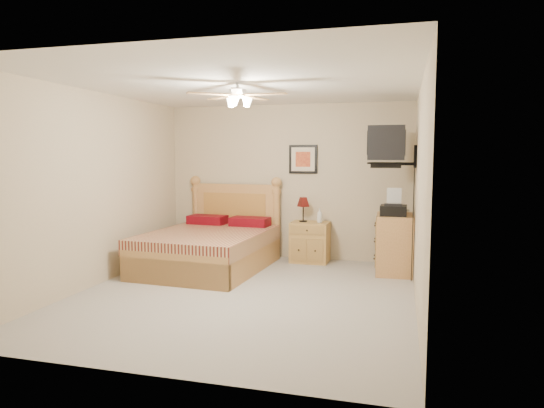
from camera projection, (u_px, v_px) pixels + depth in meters
The scene contains 17 objects.
floor at pixel (244, 295), 5.88m from camera, with size 4.50×4.50×0.00m, color gray.
ceiling at pixel (243, 85), 5.62m from camera, with size 4.00×4.50×0.04m, color white.
wall_back at pixel (287, 182), 7.91m from camera, with size 4.00×0.04×2.50m, color #BFAD8D.
wall_front at pixel (148, 214), 3.59m from camera, with size 4.00×0.04×2.50m, color #BFAD8D.
wall_left at pixel (97, 189), 6.27m from camera, with size 0.04×4.50×2.50m, color #BFAD8D.
wall_right at pixel (419, 196), 5.23m from camera, with size 0.04×4.50×2.50m, color #BFAD8D.
bed at pixel (208, 224), 7.13m from camera, with size 1.58×2.07×1.34m, color tan, non-canonical shape.
nightstand at pixel (310, 242), 7.66m from camera, with size 0.59×0.44×0.64m, color #B08138.
table_lamp at pixel (303, 209), 7.66m from camera, with size 0.21×0.21×0.39m, color #57120F, non-canonical shape.
lotion_bottle at pixel (320, 215), 7.56m from camera, with size 0.09×0.09×0.23m, color silver.
framed_picture at pixel (303, 159), 7.79m from camera, with size 0.46×0.04×0.46m, color black.
dresser at pixel (394, 244), 6.93m from camera, with size 0.50×0.72×0.85m, color #9E6E3A.
fax_machine at pixel (394, 202), 6.75m from camera, with size 0.36×0.38×0.38m, color black, non-canonical shape.
magazine_lower at pixel (391, 211), 7.17m from camera, with size 0.22×0.29×0.03m, color tan.
magazine_upper at pixel (393, 210), 7.17m from camera, with size 0.20×0.28×0.02m, color gray.
wall_tv at pixel (398, 146), 6.53m from camera, with size 0.56×0.46×0.58m, color black, non-canonical shape.
ceiling_fan at pixel (237, 95), 5.45m from camera, with size 1.14×1.14×0.28m, color white, non-canonical shape.
Camera 1 is at (1.81, -5.45, 1.69)m, focal length 32.00 mm.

